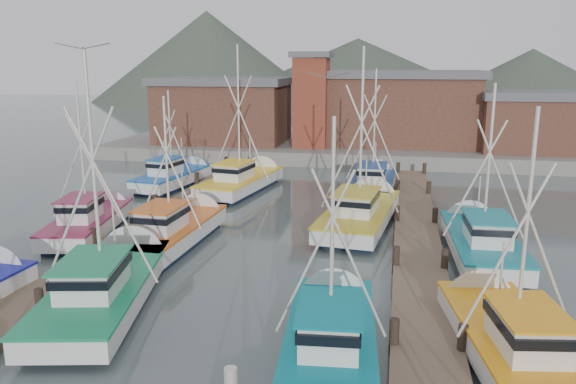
% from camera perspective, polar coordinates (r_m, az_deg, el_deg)
% --- Properties ---
extents(ground, '(260.00, 260.00, 0.00)m').
position_cam_1_polar(ground, '(20.80, -6.42, -11.95)').
color(ground, '#485655').
rests_on(ground, ground).
extents(dock_left, '(2.30, 46.00, 1.50)m').
position_cam_1_polar(dock_left, '(26.86, -18.26, -6.23)').
color(dock_left, brown).
rests_on(dock_left, ground).
extents(dock_right, '(2.30, 46.00, 1.50)m').
position_cam_1_polar(dock_right, '(23.62, 13.29, -8.56)').
color(dock_right, brown).
rests_on(dock_right, ground).
extents(quay, '(44.00, 16.00, 1.20)m').
position_cam_1_polar(quay, '(55.86, 4.99, 4.51)').
color(quay, gray).
rests_on(quay, ground).
extents(shed_left, '(12.72, 8.48, 6.20)m').
position_cam_1_polar(shed_left, '(55.75, -6.60, 8.32)').
color(shed_left, brown).
rests_on(shed_left, quay).
extents(shed_center, '(14.84, 9.54, 6.90)m').
position_cam_1_polar(shed_center, '(55.11, 11.35, 8.47)').
color(shed_center, brown).
rests_on(shed_center, quay).
extents(shed_right, '(8.48, 6.36, 5.20)m').
position_cam_1_polar(shed_right, '(53.37, 23.27, 6.63)').
color(shed_right, brown).
rests_on(shed_right, quay).
extents(lookout_tower, '(3.60, 3.60, 8.50)m').
position_cam_1_polar(lookout_tower, '(51.66, 2.37, 9.39)').
color(lookout_tower, brown).
rests_on(lookout_tower, quay).
extents(distant_hills, '(175.00, 140.00, 42.00)m').
position_cam_1_polar(distant_hills, '(142.04, 3.60, 9.37)').
color(distant_hills, '#495547').
rests_on(distant_hills, ground).
extents(boat_4, '(4.85, 10.03, 10.04)m').
position_cam_1_polar(boat_4, '(22.23, -17.70, -8.92)').
color(boat_4, black).
rests_on(boat_4, ground).
extents(boat_5, '(3.27, 8.57, 8.02)m').
position_cam_1_polar(boat_5, '(17.60, 4.37, -14.31)').
color(boat_5, black).
rests_on(boat_5, ground).
extents(boat_7, '(3.85, 8.66, 8.31)m').
position_cam_1_polar(boat_7, '(18.56, 21.32, -13.71)').
color(boat_7, black).
rests_on(boat_7, ground).
extents(boat_8, '(3.27, 8.97, 8.01)m').
position_cam_1_polar(boat_8, '(28.43, -11.30, -3.77)').
color(boat_8, black).
rests_on(boat_8, ground).
extents(boat_9, '(4.25, 10.30, 10.51)m').
position_cam_1_polar(boat_9, '(31.34, 7.49, -2.05)').
color(boat_9, black).
rests_on(boat_9, ground).
extents(boat_10, '(3.85, 8.42, 8.49)m').
position_cam_1_polar(boat_10, '(31.24, -19.31, -2.74)').
color(boat_10, black).
rests_on(boat_10, ground).
extents(boat_11, '(3.56, 9.02, 8.68)m').
position_cam_1_polar(boat_11, '(27.70, 18.88, -4.68)').
color(boat_11, black).
rests_on(boat_11, ground).
extents(boat_12, '(4.31, 9.76, 10.80)m').
position_cam_1_polar(boat_12, '(39.63, -4.46, 1.18)').
color(boat_12, black).
rests_on(boat_12, ground).
extents(boat_13, '(3.66, 8.94, 9.14)m').
position_cam_1_polar(boat_13, '(39.03, 8.67, 0.88)').
color(boat_13, black).
rests_on(boat_13, ground).
extents(boat_14, '(3.63, 8.51, 7.55)m').
position_cam_1_polar(boat_14, '(41.69, -11.25, 1.54)').
color(boat_14, black).
rests_on(boat_14, ground).
extents(gull_near, '(1.52, 0.66, 0.24)m').
position_cam_1_polar(gull_near, '(16.68, -20.12, 13.66)').
color(gull_near, slate).
rests_on(gull_near, ground).
extents(gull_far, '(1.55, 0.66, 0.24)m').
position_cam_1_polar(gull_far, '(20.07, 4.01, 11.74)').
color(gull_far, slate).
rests_on(gull_far, ground).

